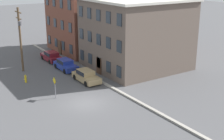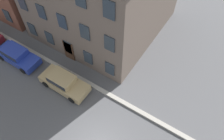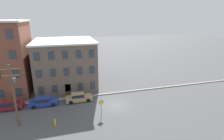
{
  "view_description": "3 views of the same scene",
  "coord_description": "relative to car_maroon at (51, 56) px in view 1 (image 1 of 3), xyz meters",
  "views": [
    {
      "loc": [
        25.96,
        -13.91,
        12.9
      ],
      "look_at": [
        1.12,
        2.43,
        3.4
      ],
      "focal_mm": 50.0,
      "sensor_mm": 36.0,
      "label": 1
    },
    {
      "loc": [
        3.52,
        -3.48,
        16.3
      ],
      "look_at": [
        -1.88,
        4.93,
        3.11
      ],
      "focal_mm": 35.0,
      "sensor_mm": 36.0,
      "label": 2
    },
    {
      "loc": [
        -7.37,
        -24.68,
        14.0
      ],
      "look_at": [
        0.45,
        3.76,
        4.92
      ],
      "focal_mm": 28.0,
      "sensor_mm": 36.0,
      "label": 3
    }
  ],
  "objects": [
    {
      "name": "apartment_corner",
      "position": [
        -3.08,
        8.0,
        5.96
      ],
      "size": [
        11.53,
        10.91,
        13.39
      ],
      "color": "brown",
      "rests_on": "ground_plane"
    },
    {
      "name": "car_maroon",
      "position": [
        0.0,
        0.0,
        0.0
      ],
      "size": [
        4.4,
        1.92,
        1.43
      ],
      "color": "maroon",
      "rests_on": "ground_plane"
    },
    {
      "name": "ground_plane",
      "position": [
        16.52,
        -3.2,
        -0.75
      ],
      "size": [
        200.0,
        200.0,
        0.0
      ],
      "primitive_type": "plane",
      "color": "#4C4C4F"
    },
    {
      "name": "apartment_midblock",
      "position": [
        9.18,
        8.71,
        4.0
      ],
      "size": [
        11.97,
        12.34,
        9.47
      ],
      "color": "#66564C",
      "rests_on": "ground_plane"
    },
    {
      "name": "car_blue",
      "position": [
        5.14,
        -0.11,
        0.0
      ],
      "size": [
        4.4,
        1.92,
        1.43
      ],
      "color": "#233899",
      "rests_on": "ground_plane"
    },
    {
      "name": "car_tan",
      "position": [
        10.85,
        -0.08,
        0.0
      ],
      "size": [
        4.4,
        1.92,
        1.43
      ],
      "color": "tan",
      "rests_on": "ground_plane"
    },
    {
      "name": "utility_pole",
      "position": [
        2.54,
        -5.15,
        4.02
      ],
      "size": [
        2.4,
        0.44,
        8.47
      ],
      "color": "brown",
      "rests_on": "ground_plane"
    },
    {
      "name": "kerb_strip",
      "position": [
        16.52,
        1.3,
        -0.67
      ],
      "size": [
        56.0,
        0.36,
        0.16
      ],
      "primitive_type": "cube",
      "color": "#9E998E",
      "rests_on": "ground_plane"
    },
    {
      "name": "fire_hydrant",
      "position": [
        7.14,
        -6.35,
        -0.27
      ],
      "size": [
        0.24,
        0.34,
        0.96
      ],
      "color": "yellow",
      "rests_on": "ground_plane"
    },
    {
      "name": "caution_sign",
      "position": [
        13.71,
        -5.35,
        0.85
      ],
      "size": [
        0.88,
        0.08,
        2.42
      ],
      "color": "slate",
      "rests_on": "ground_plane"
    }
  ]
}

